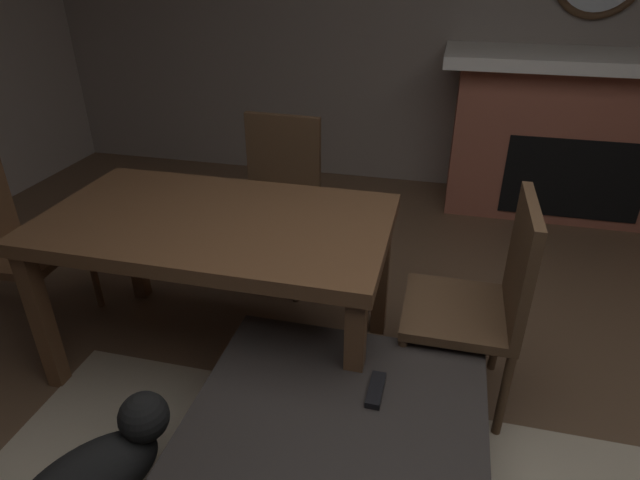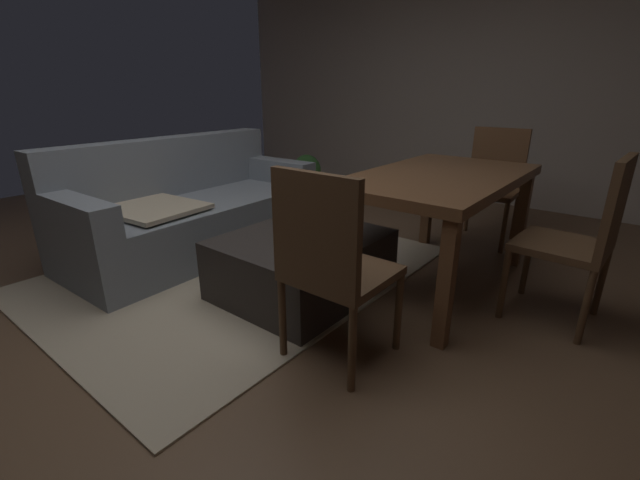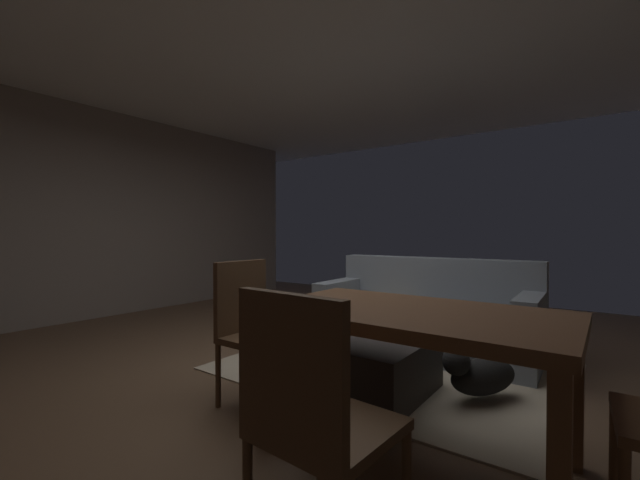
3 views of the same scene
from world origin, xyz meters
name	(u,v)px [view 2 (image 2 of 3)]	position (x,y,z in m)	size (l,w,h in m)	color
floor	(238,315)	(0.00, 0.00, 0.00)	(8.61, 8.61, 0.00)	brown
wall_right_window_side	(481,74)	(3.59, 0.00, 1.38)	(0.12, 6.79, 2.76)	#B2A59B
area_rug	(243,269)	(0.46, 0.47, 0.01)	(2.60, 2.00, 0.01)	tan
couch	(191,212)	(0.50, 1.10, 0.31)	(2.00, 0.92, 0.87)	slate
ottoman_coffee_table	(302,265)	(0.46, -0.10, 0.19)	(0.96, 0.82, 0.38)	#2D2826
tv_remote	(302,242)	(0.35, -0.19, 0.39)	(0.05, 0.16, 0.02)	black
dining_table	(439,187)	(1.12, -0.67, 0.65)	(1.46, 0.84, 0.74)	brown
dining_chair_east	(493,179)	(2.24, -0.67, 0.52)	(0.47, 0.47, 0.93)	brown
dining_chair_south	(584,233)	(1.11, -1.49, 0.52)	(0.46, 0.46, 0.93)	#513823
dining_chair_west	(330,260)	(-0.01, -0.67, 0.52)	(0.44, 0.44, 0.93)	#513823
potted_plant	(307,172)	(2.47, 1.57, 0.28)	(0.34, 0.34, 0.49)	brown
small_dog	(338,227)	(1.22, 0.19, 0.19)	(0.46, 0.56, 0.33)	black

